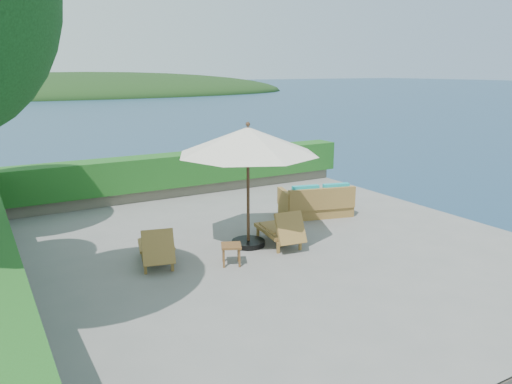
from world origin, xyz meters
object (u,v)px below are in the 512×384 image
patio_umbrella (248,142)px  wicker_loveseat (316,203)px  lounge_left (156,248)px  side_table (231,248)px  lounge_right (281,230)px

patio_umbrella → wicker_loveseat: 3.70m
lounge_left → side_table: lounge_left is taller
lounge_right → side_table: lounge_right is taller
patio_umbrella → wicker_loveseat: (2.84, 1.17, -2.06)m
lounge_left → side_table: 1.56m
patio_umbrella → lounge_right: (0.66, -0.38, -2.05)m
lounge_left → side_table: bearing=-15.7°
lounge_left → wicker_loveseat: wicker_loveseat is taller
patio_umbrella → lounge_left: (-2.24, -0.07, -2.06)m
patio_umbrella → side_table: size_ratio=6.05×
patio_umbrella → lounge_left: size_ratio=1.99×
side_table → wicker_loveseat: wicker_loveseat is taller
lounge_right → wicker_loveseat: (2.18, 1.54, -0.01)m
lounge_left → wicker_loveseat: size_ratio=0.78×
patio_umbrella → wicker_loveseat: size_ratio=1.55×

